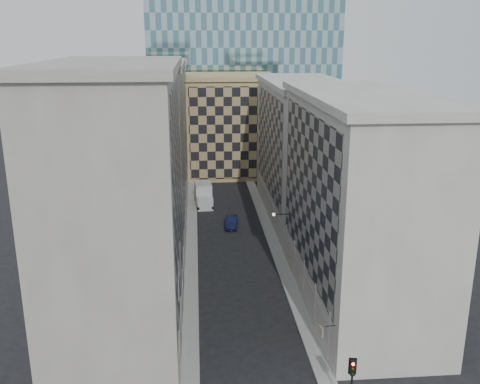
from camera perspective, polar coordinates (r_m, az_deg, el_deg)
sidewalk_west at (r=67.76m, az=-5.19°, el=-5.90°), size 1.50×100.00×0.15m
sidewalk_east at (r=68.43m, az=3.68°, el=-5.64°), size 1.50×100.00×0.15m
bldg_left_a at (r=46.35m, az=-12.64°, el=-1.40°), size 10.80×22.80×23.70m
bldg_left_b at (r=67.62m, az=-10.21°, el=3.85°), size 10.80×22.80×22.70m
bldg_left_c at (r=89.24m, az=-8.93°, el=6.58°), size 10.80×22.80×21.70m
bldg_right_a at (r=52.40m, az=12.36°, el=-1.04°), size 10.80×26.80×20.70m
bldg_right_b at (r=77.91m, az=6.66°, el=4.53°), size 10.80×28.80×19.70m
tan_block at (r=102.15m, az=-1.12°, el=7.19°), size 16.80×14.80×18.80m
church_tower at (r=114.85m, az=-2.68°, el=16.96°), size 7.20×7.20×51.50m
flagpoles_left at (r=42.60m, az=-6.49°, el=-8.21°), size 0.10×6.33×2.33m
bracket_lamp at (r=60.62m, az=3.78°, el=-2.40°), size 1.98×0.36×0.36m
traffic_light at (r=39.27m, az=11.88°, el=-18.62°), size 0.56×0.52×4.47m
box_truck at (r=84.07m, az=-3.90°, el=-0.42°), size 2.88×6.28×3.37m
dark_car at (r=74.50m, az=-0.92°, el=-3.19°), size 2.03×4.68×1.50m
shop_sign at (r=42.89m, az=8.73°, el=-14.41°), size 1.19×0.71×0.79m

